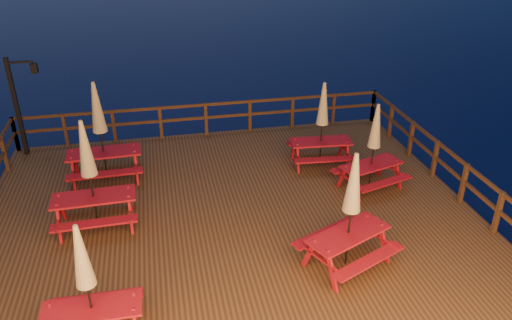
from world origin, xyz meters
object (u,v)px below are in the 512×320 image
object	(u,v)px
picnic_table_1	(351,209)
picnic_table_2	(87,284)
picnic_table_0	(374,146)
lamp_post	(20,98)

from	to	relation	value
picnic_table_1	picnic_table_2	world-z (taller)	picnic_table_1
picnic_table_0	picnic_table_2	xyz separation A→B (m)	(-6.79, -3.96, 0.01)
lamp_post	picnic_table_2	world-z (taller)	lamp_post
picnic_table_1	lamp_post	bearing A→B (deg)	112.86
picnic_table_0	picnic_table_2	distance (m)	7.86
lamp_post	picnic_table_1	bearing A→B (deg)	-42.93
lamp_post	picnic_table_0	distance (m)	10.13
picnic_table_2	picnic_table_1	bearing A→B (deg)	12.48
lamp_post	picnic_table_1	xyz separation A→B (m)	(7.49, -6.97, -0.44)
lamp_post	picnic_table_0	world-z (taller)	lamp_post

